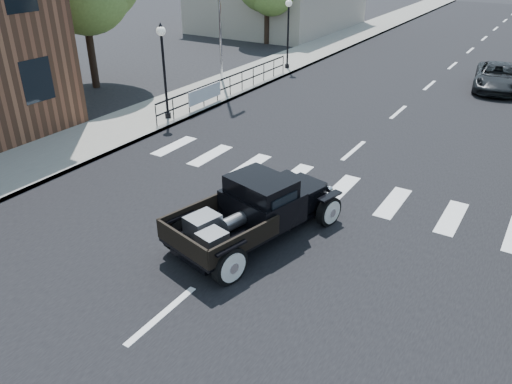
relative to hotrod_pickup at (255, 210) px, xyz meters
The scene contains 10 objects.
ground 0.91m from the hotrod_pickup, 97.53° to the right, with size 120.00×120.00×0.00m, color black.
road 14.63m from the hotrod_pickup, 90.21° to the left, with size 14.00×80.00×0.02m, color black.
road_markings 9.64m from the hotrod_pickup, 90.31° to the left, with size 12.00×60.00×0.06m, color silver, non-canonical shape.
sidewalk_left 16.94m from the hotrod_pickup, 120.35° to the left, with size 3.00×80.00×0.15m, color #99978B.
railing 12.10m from the hotrod_pickup, 127.44° to the left, with size 0.08×10.00×1.00m, color black, non-canonical shape.
banner 10.53m from the hotrod_pickup, 133.72° to the left, with size 0.04×2.20×0.60m, color silver, non-canonical shape.
lamp_post_b 9.56m from the hotrod_pickup, 143.78° to the left, with size 0.36×0.36×3.68m, color black, non-canonical shape.
lamp_post_c 17.42m from the hotrod_pickup, 116.12° to the left, with size 0.36×0.36×3.68m, color black, non-canonical shape.
hotrod_pickup is the anchor object (origin of this frame).
second_car 17.81m from the hotrod_pickup, 80.82° to the left, with size 2.02×4.39×1.22m, color black.
Camera 1 is at (5.65, -8.52, 6.74)m, focal length 35.00 mm.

